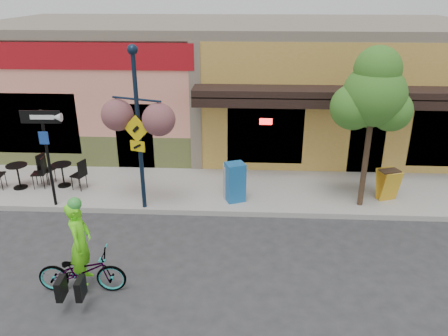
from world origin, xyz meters
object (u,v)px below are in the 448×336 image
lamp_post (139,131)px  newspaper_box_grey (231,181)px  cyclist_rider (82,254)px  one_way_sign (48,159)px  building (232,80)px  street_tree (370,129)px  bicycle (82,271)px  newspaper_box_blue (235,182)px

lamp_post → newspaper_box_grey: 2.97m
cyclist_rider → one_way_sign: 3.98m
building → one_way_sign: bearing=-123.9°
lamp_post → street_tree: (5.88, 0.44, 0.00)m
cyclist_rider → one_way_sign: (-2.02, 3.37, 0.62)m
bicycle → one_way_sign: (-1.97, 3.37, 1.03)m
building → cyclist_rider: size_ratio=10.50×
cyclist_rider → one_way_sign: bearing=28.0°
lamp_post → street_tree: 5.90m
building → newspaper_box_grey: building is taller
newspaper_box_blue → newspaper_box_grey: newspaper_box_blue is taller
building → lamp_post: (-2.13, -6.85, 0.05)m
newspaper_box_grey → street_tree: size_ratio=0.22×
building → lamp_post: building is taller
bicycle → newspaper_box_blue: bearing=-40.0°
lamp_post → one_way_sign: lamp_post is taller
bicycle → street_tree: (6.38, 3.81, 1.85)m
cyclist_rider → lamp_post: lamp_post is taller
newspaper_box_blue → street_tree: 3.80m
cyclist_rider → street_tree: (6.33, 3.81, 1.44)m
building → newspaper_box_blue: building is taller
newspaper_box_blue → bicycle: bearing=-148.4°
building → cyclist_rider: (-2.58, -10.22, -1.38)m
newspaper_box_blue → street_tree: (3.44, -0.10, 1.60)m
building → cyclist_rider: 10.63m
newspaper_box_blue → cyclist_rider: bearing=-147.9°
bicycle → newspaper_box_blue: 4.89m
one_way_sign → street_tree: size_ratio=0.62×
cyclist_rider → newspaper_box_grey: 4.98m
lamp_post → newspaper_box_blue: lamp_post is taller
newspaper_box_grey → street_tree: 3.94m
lamp_post → newspaper_box_blue: bearing=30.2°
lamp_post → bicycle: bearing=-80.5°
lamp_post → newspaper_box_blue: 2.97m
building → bicycle: bearing=-104.4°
building → newspaper_box_blue: size_ratio=16.50×
newspaper_box_blue → street_tree: bearing=-23.1°
cyclist_rider → lamp_post: (0.45, 3.37, 1.44)m
newspaper_box_grey → street_tree: bearing=-12.6°
building → one_way_sign: 8.29m
street_tree → cyclist_rider: bearing=-148.9°
building → street_tree: bearing=-59.7°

